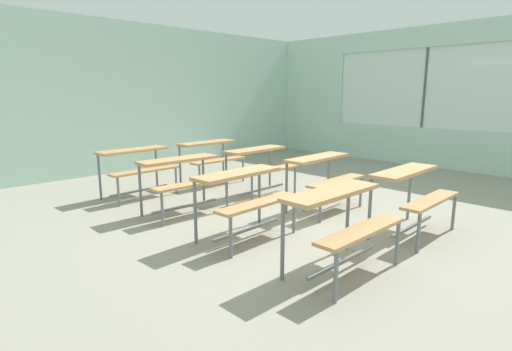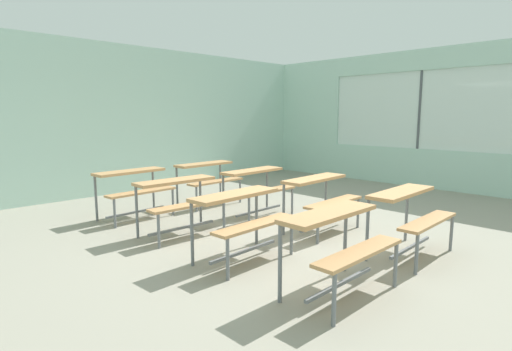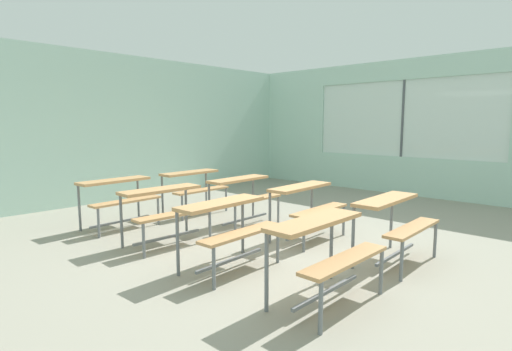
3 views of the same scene
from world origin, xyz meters
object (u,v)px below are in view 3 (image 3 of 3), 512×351
(desk_bench_r2c0, at_px, (165,202))
(desk_bench_r3c1, at_px, (194,182))
(desk_bench_r0c0, at_px, (325,241))
(desk_bench_r0c1, at_px, (395,214))
(desk_bench_r3c0, at_px, (118,191))
(desk_bench_r1c0, at_px, (228,219))
(desk_bench_r1c1, at_px, (307,199))
(desk_bench_r2c1, at_px, (244,190))

(desk_bench_r2c0, xyz_separation_m, desk_bench_r3c1, (1.41, 1.21, 0.00))
(desk_bench_r2c0, bearing_deg, desk_bench_r0c0, -88.74)
(desk_bench_r0c1, relative_size, desk_bench_r3c0, 0.99)
(desk_bench_r2c0, height_order, desk_bench_r3c0, same)
(desk_bench_r1c0, height_order, desk_bench_r3c1, same)
(desk_bench_r1c1, xyz_separation_m, desk_bench_r3c0, (-1.49, 2.46, 0.00))
(desk_bench_r1c0, distance_m, desk_bench_r3c0, 2.51)
(desk_bench_r1c1, relative_size, desk_bench_r3c1, 1.01)
(desk_bench_r0c1, distance_m, desk_bench_r3c1, 3.71)
(desk_bench_r1c0, height_order, desk_bench_r1c1, same)
(desk_bench_r3c1, bearing_deg, desk_bench_r2c1, -91.00)
(desk_bench_r0c1, height_order, desk_bench_r3c1, same)
(desk_bench_r3c0, relative_size, desk_bench_r3c1, 1.01)
(desk_bench_r0c0, distance_m, desk_bench_r3c0, 3.75)
(desk_bench_r1c1, height_order, desk_bench_r2c0, same)
(desk_bench_r0c0, height_order, desk_bench_r2c0, same)
(desk_bench_r1c1, relative_size, desk_bench_r3c0, 0.99)
(desk_bench_r0c1, relative_size, desk_bench_r2c0, 1.00)
(desk_bench_r1c1, bearing_deg, desk_bench_r1c0, 179.92)
(desk_bench_r2c1, bearing_deg, desk_bench_r0c0, -122.16)
(desk_bench_r2c0, distance_m, desk_bench_r2c1, 1.42)
(desk_bench_r0c0, xyz_separation_m, desk_bench_r2c0, (0.01, 2.50, 0.00))
(desk_bench_r1c0, distance_m, desk_bench_r1c1, 1.52)
(desk_bench_r0c0, relative_size, desk_bench_r2c0, 0.99)
(desk_bench_r3c0, bearing_deg, desk_bench_r3c1, -4.47)
(desk_bench_r0c1, relative_size, desk_bench_r1c0, 0.99)
(desk_bench_r3c0, bearing_deg, desk_bench_r0c1, -72.23)
(desk_bench_r1c1, distance_m, desk_bench_r3c1, 2.42)
(desk_bench_r3c1, bearing_deg, desk_bench_r3c0, 176.90)
(desk_bench_r2c0, height_order, desk_bench_r2c1, same)
(desk_bench_r0c1, relative_size, desk_bench_r2c1, 0.99)
(desk_bench_r0c1, height_order, desk_bench_r2c1, same)
(desk_bench_r1c0, relative_size, desk_bench_r3c0, 1.00)
(desk_bench_r3c0, bearing_deg, desk_bench_r0c0, -93.01)
(desk_bench_r0c0, relative_size, desk_bench_r1c0, 0.98)
(desk_bench_r1c1, bearing_deg, desk_bench_r3c0, 119.03)
(desk_bench_r0c1, xyz_separation_m, desk_bench_r3c1, (-0.00, 3.71, 0.00))
(desk_bench_r0c1, bearing_deg, desk_bench_r2c1, 88.48)
(desk_bench_r3c0, bearing_deg, desk_bench_r1c1, -61.75)
(desk_bench_r0c0, relative_size, desk_bench_r1c1, 0.98)
(desk_bench_r3c0, xyz_separation_m, desk_bench_r3c1, (1.41, -0.04, 0.00))
(desk_bench_r3c1, bearing_deg, desk_bench_r2c0, -140.88)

